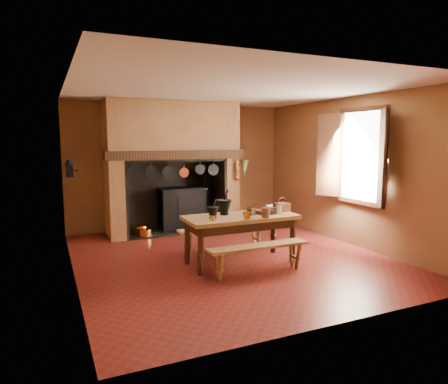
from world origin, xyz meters
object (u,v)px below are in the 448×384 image
object	(u,v)px
work_table	(240,223)
coffee_grinder	(251,211)
iron_range	(182,208)
wicker_basket	(282,207)
mixing_bowl	(276,208)
bench_front	(258,252)

from	to	relation	value
work_table	coffee_grinder	distance (m)	0.26
iron_range	wicker_basket	bearing A→B (deg)	-72.38
iron_range	work_table	distance (m)	2.80
mixing_bowl	bench_front	bearing A→B (deg)	-134.93
work_table	bench_front	size ratio (longest dim) A/B	1.14
bench_front	coffee_grinder	bearing A→B (deg)	72.56
coffee_grinder	mixing_bowl	world-z (taller)	coffee_grinder
bench_front	mixing_bowl	bearing A→B (deg)	45.07
bench_front	coffee_grinder	distance (m)	0.79
work_table	iron_range	bearing A→B (deg)	91.36
iron_range	bench_front	bearing A→B (deg)	-88.88
mixing_bowl	coffee_grinder	bearing A→B (deg)	-160.98
bench_front	coffee_grinder	xyz separation A→B (m)	(0.18, 0.58, 0.51)
iron_range	bench_front	distance (m)	3.40
coffee_grinder	bench_front	bearing A→B (deg)	-128.97
work_table	wicker_basket	world-z (taller)	wicker_basket
wicker_basket	bench_front	bearing A→B (deg)	-152.29
iron_range	bench_front	xyz separation A→B (m)	(0.07, -3.40, -0.15)
bench_front	wicker_basket	size ratio (longest dim) A/B	5.59
coffee_grinder	work_table	bearing A→B (deg)	151.14
coffee_grinder	mixing_bowl	size ratio (longest dim) A/B	0.50
work_table	bench_front	xyz separation A→B (m)	(-0.00, -0.60, -0.33)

